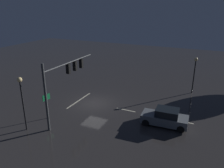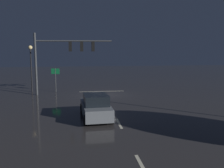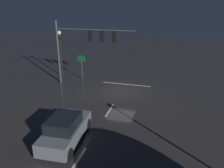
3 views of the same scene
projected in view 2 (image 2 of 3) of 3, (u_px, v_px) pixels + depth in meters
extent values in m
plane|color=#2D2B2B|center=(103.00, 95.00, 26.12)|extent=(80.00, 80.00, 0.00)
cylinder|color=#383A3D|center=(36.00, 64.00, 25.60)|extent=(0.22, 0.22, 6.33)
cylinder|color=#383A3D|center=(74.00, 41.00, 25.77)|extent=(7.79, 0.14, 0.14)
cube|color=black|center=(70.00, 47.00, 25.80)|extent=(0.32, 0.36, 1.00)
sphere|color=red|center=(70.00, 43.00, 25.94)|extent=(0.20, 0.20, 0.20)
sphere|color=black|center=(70.00, 47.00, 25.99)|extent=(0.20, 0.20, 0.20)
sphere|color=black|center=(70.00, 50.00, 26.03)|extent=(0.20, 0.20, 0.20)
cube|color=black|center=(82.00, 47.00, 25.96)|extent=(0.32, 0.36, 1.00)
sphere|color=red|center=(82.00, 43.00, 26.10)|extent=(0.20, 0.20, 0.20)
sphere|color=black|center=(82.00, 47.00, 26.14)|extent=(0.20, 0.20, 0.20)
sphere|color=black|center=(82.00, 50.00, 26.19)|extent=(0.20, 0.20, 0.20)
cube|color=black|center=(93.00, 47.00, 26.11)|extent=(0.32, 0.36, 1.00)
sphere|color=red|center=(93.00, 43.00, 26.25)|extent=(0.20, 0.20, 0.20)
sphere|color=black|center=(93.00, 47.00, 26.30)|extent=(0.20, 0.20, 0.20)
sphere|color=black|center=(93.00, 50.00, 26.34)|extent=(0.20, 0.20, 0.20)
cube|color=beige|center=(108.00, 103.00, 22.20)|extent=(0.16, 2.20, 0.01)
cube|color=beige|center=(119.00, 123.00, 16.32)|extent=(0.16, 2.20, 0.01)
cube|color=beige|center=(142.00, 166.00, 10.43)|extent=(0.16, 2.20, 0.01)
cube|color=beige|center=(102.00, 91.00, 28.13)|extent=(5.00, 0.16, 0.01)
cube|color=slate|center=(96.00, 109.00, 17.49)|extent=(2.05, 4.40, 0.80)
cube|color=black|center=(96.00, 99.00, 17.19)|extent=(1.72, 2.19, 0.68)
cylinder|color=black|center=(82.00, 108.00, 18.92)|extent=(0.26, 0.69, 0.68)
cylinder|color=black|center=(104.00, 107.00, 19.24)|extent=(0.26, 0.69, 0.68)
cylinder|color=black|center=(86.00, 120.00, 15.82)|extent=(0.26, 0.69, 0.68)
cylinder|color=black|center=(112.00, 119.00, 16.13)|extent=(0.26, 0.69, 0.68)
sphere|color=#F9EFC6|center=(84.00, 102.00, 19.42)|extent=(0.20, 0.20, 0.20)
sphere|color=#F9EFC6|center=(100.00, 102.00, 19.66)|extent=(0.20, 0.20, 0.20)
cylinder|color=black|center=(31.00, 71.00, 27.51)|extent=(0.14, 0.14, 4.69)
sphere|color=#F9D88C|center=(30.00, 47.00, 27.14)|extent=(0.44, 0.44, 0.44)
cylinder|color=#383A3D|center=(56.00, 80.00, 27.68)|extent=(0.09, 0.09, 2.64)
cube|color=#0F6033|center=(55.00, 71.00, 27.54)|extent=(0.90, 0.20, 0.60)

